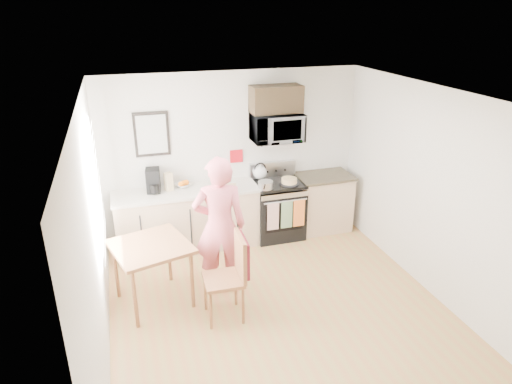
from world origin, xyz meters
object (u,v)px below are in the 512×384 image
object	(u,v)px
chair	(236,265)
cake	(289,181)
microwave	(277,128)
person	(220,226)
range	(277,210)
dining_table	(151,252)

from	to	relation	value
chair	cake	world-z (taller)	chair
chair	cake	distance (m)	2.12
cake	chair	bearing A→B (deg)	-127.76
chair	cake	size ratio (longest dim) A/B	3.66
microwave	person	bearing A→B (deg)	-132.20
range	cake	distance (m)	0.57
cake	microwave	bearing A→B (deg)	117.84
range	microwave	size ratio (longest dim) A/B	1.53
range	cake	bearing A→B (deg)	-47.55
chair	cake	bearing A→B (deg)	53.99
person	cake	bearing A→B (deg)	-130.44
microwave	person	distance (m)	1.98
microwave	dining_table	size ratio (longest dim) A/B	0.82
microwave	cake	xyz separation A→B (m)	(0.13, -0.25, -0.79)
microwave	chair	bearing A→B (deg)	-121.22
microwave	range	bearing A→B (deg)	-89.94
range	dining_table	distance (m)	2.43
range	chair	distance (m)	2.16
microwave	person	xyz separation A→B (m)	(-1.20, -1.33, -0.85)
person	dining_table	size ratio (longest dim) A/B	1.97
range	chair	bearing A→B (deg)	-122.67
person	cake	xyz separation A→B (m)	(1.34, 1.08, 0.06)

